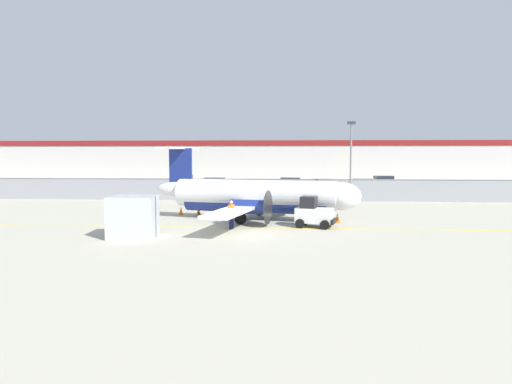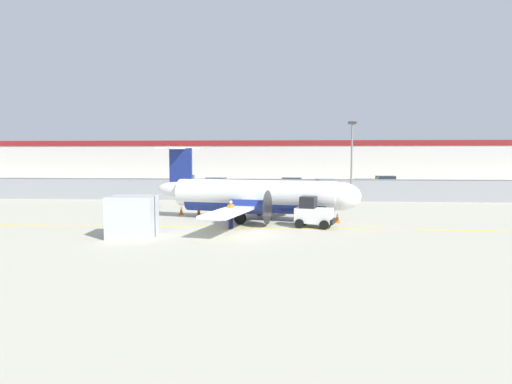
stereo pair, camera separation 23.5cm
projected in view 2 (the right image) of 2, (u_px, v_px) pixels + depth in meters
The scene contains 21 objects.
ground_plane at pixel (243, 228), 27.50m from camera, with size 140.00×140.00×0.01m.
perimeter_fence at pixel (261, 189), 43.31m from camera, with size 98.00×0.10×2.10m.
parking_lot_strip at pixel (267, 190), 54.83m from camera, with size 98.00×17.00×0.12m.
background_building at pixel (273, 161), 72.93m from camera, with size 91.00×8.10×6.50m.
commuter_airplane at pixel (258, 196), 30.65m from camera, with size 14.28×15.97×4.92m.
baggage_tug at pixel (313, 213), 27.53m from camera, with size 2.54×1.88×1.88m.
ground_crew_worker at pixel (231, 213), 27.00m from camera, with size 0.47×0.51×1.70m.
cargo_container at pixel (132, 217), 24.27m from camera, with size 2.53×2.16×2.20m.
traffic_cone_near_left at pixel (337, 218), 29.51m from camera, with size 0.36×0.36×0.64m.
traffic_cone_near_right at pixel (147, 225), 26.42m from camera, with size 0.36×0.36×0.64m.
traffic_cone_far_left at pixel (199, 211), 33.17m from camera, with size 0.36×0.36×0.64m.
traffic_cone_far_right at pixel (181, 210), 33.35m from camera, with size 0.36×0.36×0.64m.
parked_car_0 at pixel (132, 186), 51.30m from camera, with size 4.32×2.26×1.58m.
parked_car_1 at pixel (185, 181), 60.09m from camera, with size 4.25×2.10×1.58m.
parked_car_2 at pixel (217, 184), 53.23m from camera, with size 4.33×2.29×1.58m.
parked_car_3 at pixel (241, 187), 48.65m from camera, with size 4.29×2.18×1.58m.
parked_car_4 at pixel (291, 184), 53.50m from camera, with size 4.35×2.34×1.58m.
parked_car_5 at pixel (323, 186), 50.15m from camera, with size 4.38×2.42×1.58m.
parked_car_6 at pixel (367, 186), 50.65m from camera, with size 4.29×2.20×1.58m.
parked_car_7 at pixel (386, 182), 57.63m from camera, with size 4.37×2.40×1.58m.
apron_light_pole at pixel (352, 156), 39.94m from camera, with size 0.70×0.30×7.27m.
Camera 2 is at (2.83, -25.09, 4.44)m, focal length 32.00 mm.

